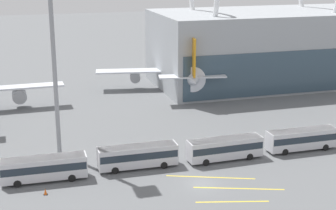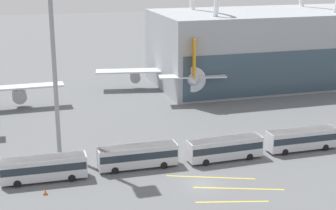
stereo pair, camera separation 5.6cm
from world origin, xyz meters
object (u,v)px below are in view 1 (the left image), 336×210
object	(u,v)px
airliner_at_gate_far	(183,65)
shuttle_bus_2	(225,147)
traffic_cone_0	(45,192)
shuttle_bus_3	(302,138)
shuttle_bus_1	(138,155)
shuttle_bus_0	(44,167)
floodlight_mast	(51,18)

from	to	relation	value
airliner_at_gate_far	shuttle_bus_2	xyz separation A→B (m)	(-8.06, -43.77, -3.06)
traffic_cone_0	shuttle_bus_2	bearing A→B (deg)	9.44
shuttle_bus_3	traffic_cone_0	bearing A→B (deg)	-173.11
airliner_at_gate_far	shuttle_bus_1	distance (m)	47.95
shuttle_bus_0	traffic_cone_0	xyz separation A→B (m)	(-0.18, -4.27, -1.52)
shuttle_bus_0	shuttle_bus_1	size ratio (longest dim) A/B	1.00
shuttle_bus_0	shuttle_bus_2	xyz separation A→B (m)	(25.56, 0.00, 0.00)
shuttle_bus_2	floodlight_mast	distance (m)	30.69
shuttle_bus_3	shuttle_bus_2	bearing A→B (deg)	-178.46
shuttle_bus_3	traffic_cone_0	xyz separation A→B (m)	(-38.52, -4.61, -1.52)
airliner_at_gate_far	shuttle_bus_1	size ratio (longest dim) A/B	3.52
shuttle_bus_1	airliner_at_gate_far	bearing A→B (deg)	65.16
shuttle_bus_0	shuttle_bus_1	bearing A→B (deg)	4.51
shuttle_bus_2	floodlight_mast	bearing A→B (deg)	156.29
airliner_at_gate_far	floodlight_mast	xyz separation A→B (m)	(-30.85, -34.54, 15.30)
airliner_at_gate_far	shuttle_bus_2	distance (m)	44.61
shuttle_bus_2	airliner_at_gate_far	bearing A→B (deg)	77.89
shuttle_bus_1	shuttle_bus_0	bearing A→B (deg)	-175.92
shuttle_bus_1	traffic_cone_0	xyz separation A→B (m)	(-12.96, -4.97, -1.52)
airliner_at_gate_far	shuttle_bus_0	xyz separation A→B (m)	(-33.61, -43.77, -3.06)
shuttle_bus_2	floodlight_mast	world-z (taller)	floodlight_mast
shuttle_bus_3	traffic_cone_0	size ratio (longest dim) A/B	13.83
shuttle_bus_2	shuttle_bus_3	xyz separation A→B (m)	(12.78, 0.33, 0.00)
shuttle_bus_1	floodlight_mast	size ratio (longest dim) A/B	0.36
shuttle_bus_1	shuttle_bus_2	xyz separation A→B (m)	(12.78, -0.69, 0.00)
airliner_at_gate_far	shuttle_bus_3	bearing A→B (deg)	-163.22
shuttle_bus_3	traffic_cone_0	distance (m)	38.83
shuttle_bus_2	shuttle_bus_3	distance (m)	12.78
shuttle_bus_0	shuttle_bus_2	distance (m)	25.56
shuttle_bus_0	shuttle_bus_1	distance (m)	12.80
airliner_at_gate_far	shuttle_bus_1	bearing A→B (deg)	164.76
airliner_at_gate_far	shuttle_bus_0	size ratio (longest dim) A/B	3.51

